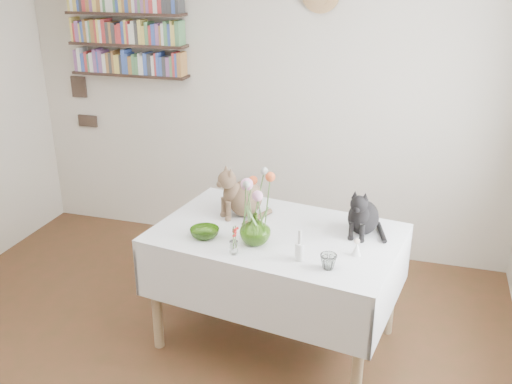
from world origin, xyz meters
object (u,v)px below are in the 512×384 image
(black_cat, at_px, (364,209))
(flower_vase, at_px, (255,229))
(tabby_cat, at_px, (245,189))
(bookshelf_unit, at_px, (126,18))
(dining_table, at_px, (276,260))

(black_cat, distance_m, flower_vase, 0.66)
(black_cat, bearing_deg, flower_vase, -139.88)
(tabby_cat, xyz_separation_m, black_cat, (0.75, -0.05, -0.02))
(bookshelf_unit, bearing_deg, flower_vase, -43.40)
(black_cat, height_order, bookshelf_unit, bookshelf_unit)
(tabby_cat, xyz_separation_m, bookshelf_unit, (-1.33, 1.05, 0.91))
(flower_vase, bearing_deg, dining_table, 64.93)
(flower_vase, bearing_deg, bookshelf_unit, 136.60)
(dining_table, xyz_separation_m, flower_vase, (-0.08, -0.18, 0.28))
(black_cat, bearing_deg, tabby_cat, -173.37)
(dining_table, xyz_separation_m, tabby_cat, (-0.26, 0.20, 0.36))
(flower_vase, bearing_deg, tabby_cat, 115.36)
(black_cat, distance_m, bookshelf_unit, 2.52)
(tabby_cat, bearing_deg, dining_table, 8.84)
(dining_table, height_order, bookshelf_unit, bookshelf_unit)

